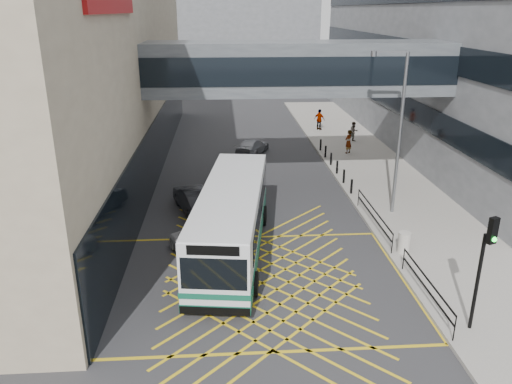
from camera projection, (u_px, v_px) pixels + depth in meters
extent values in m
plane|color=#333335|center=(262.00, 283.00, 20.86)|extent=(120.00, 120.00, 0.00)
cube|color=black|center=(159.00, 143.00, 34.78)|extent=(0.10, 41.50, 4.00)
cube|color=black|center=(379.00, 93.00, 42.72)|extent=(0.10, 43.50, 1.60)
cube|color=black|center=(384.00, 45.00, 41.34)|extent=(0.10, 43.50, 1.60)
cube|color=slate|center=(217.00, 22.00, 73.84)|extent=(28.00, 16.00, 18.00)
cube|color=#4B5156|center=(297.00, 68.00, 29.71)|extent=(20.00, 4.00, 3.00)
cube|color=black|center=(302.00, 72.00, 27.81)|extent=(19.50, 0.06, 1.60)
cube|color=black|center=(293.00, 64.00, 31.60)|extent=(19.50, 0.06, 1.60)
cube|color=gray|center=(372.00, 169.00, 35.45)|extent=(6.00, 54.00, 0.16)
cube|color=gold|center=(262.00, 283.00, 20.86)|extent=(12.00, 9.00, 0.01)
cube|color=silver|center=(232.00, 218.00, 22.93)|extent=(4.07, 11.60, 2.79)
cube|color=#10523C|center=(232.00, 242.00, 23.35)|extent=(4.11, 11.64, 0.35)
cube|color=#10523C|center=(232.00, 231.00, 23.16)|extent=(4.13, 11.65, 0.23)
cube|color=black|center=(233.00, 206.00, 23.38)|extent=(3.94, 10.17, 1.08)
cube|color=black|center=(214.00, 274.00, 17.54)|extent=(2.36, 0.40, 1.24)
cube|color=black|center=(213.00, 251.00, 17.20)|extent=(1.85, 0.31, 0.36)
cube|color=silver|center=(231.00, 189.00, 22.44)|extent=(4.03, 11.49, 0.10)
cube|color=black|center=(215.00, 311.00, 18.03)|extent=(2.57, 0.45, 0.31)
cube|color=black|center=(243.00, 199.00, 28.67)|extent=(2.57, 0.45, 0.31)
cylinder|color=black|center=(190.00, 282.00, 19.95)|extent=(0.42, 1.06, 1.03)
cylinder|color=black|center=(254.00, 284.00, 19.79)|extent=(0.42, 1.06, 1.03)
cylinder|color=black|center=(215.00, 214.00, 26.53)|extent=(0.42, 1.06, 1.03)
cylinder|color=black|center=(264.00, 216.00, 26.37)|extent=(0.42, 1.06, 1.03)
imported|color=silver|center=(194.00, 245.00, 22.75)|extent=(3.07, 4.41, 1.30)
imported|color=black|center=(196.00, 199.00, 27.92)|extent=(3.33, 5.20, 1.52)
imported|color=gray|center=(252.00, 146.00, 39.29)|extent=(3.25, 4.43, 1.27)
cylinder|color=black|center=(477.00, 282.00, 17.05)|extent=(0.17, 0.17, 3.65)
cube|color=black|center=(493.00, 231.00, 16.15)|extent=(0.35, 0.29, 0.91)
sphere|color=#19E533|center=(494.00, 239.00, 16.15)|extent=(0.22, 0.22, 0.17)
cylinder|color=slate|center=(400.00, 136.00, 26.33)|extent=(0.18, 0.18, 8.63)
cube|color=slate|center=(391.00, 52.00, 24.81)|extent=(1.73, 0.15, 0.11)
cylinder|color=slate|center=(374.00, 54.00, 24.81)|extent=(0.31, 0.31, 0.27)
cylinder|color=#ADA89E|center=(404.00, 242.00, 23.02)|extent=(0.57, 0.57, 0.98)
cube|color=black|center=(427.00, 279.00, 18.99)|extent=(0.05, 5.00, 0.05)
cube|color=black|center=(426.00, 288.00, 19.13)|extent=(0.05, 5.00, 0.05)
cube|color=black|center=(374.00, 210.00, 25.55)|extent=(0.05, 6.00, 0.05)
cube|color=black|center=(374.00, 217.00, 25.68)|extent=(0.05, 6.00, 0.05)
cylinder|color=black|center=(455.00, 328.00, 16.80)|extent=(0.04, 0.04, 1.00)
cylinder|color=black|center=(404.00, 259.00, 21.49)|extent=(0.04, 0.04, 1.00)
cylinder|color=black|center=(392.00, 243.00, 22.89)|extent=(0.04, 0.04, 1.00)
cylinder|color=black|center=(358.00, 197.00, 28.51)|extent=(0.04, 0.04, 1.00)
cylinder|color=black|center=(351.00, 187.00, 30.41)|extent=(0.14, 0.14, 0.90)
cylinder|color=black|center=(344.00, 176.00, 32.28)|extent=(0.14, 0.14, 0.90)
cylinder|color=black|center=(337.00, 167.00, 34.16)|extent=(0.14, 0.14, 0.90)
cylinder|color=black|center=(331.00, 159.00, 36.03)|extent=(0.14, 0.14, 0.90)
cylinder|color=black|center=(326.00, 152.00, 37.90)|extent=(0.14, 0.14, 0.90)
cylinder|color=black|center=(321.00, 145.00, 39.78)|extent=(0.14, 0.14, 0.90)
imported|color=gray|center=(348.00, 142.00, 38.85)|extent=(0.89, 0.87, 1.84)
imported|color=gray|center=(354.00, 132.00, 42.32)|extent=(0.94, 0.75, 1.68)
imported|color=gray|center=(319.00, 120.00, 46.45)|extent=(1.19, 1.17, 1.91)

